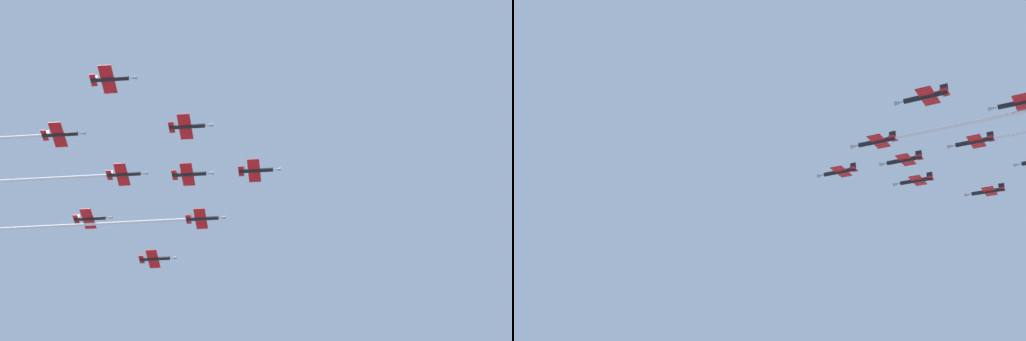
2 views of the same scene
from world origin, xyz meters
TOP-DOWN VIEW (x-y plane):
  - jet_lead at (6.75, -4.99)m, footprint 11.51×9.06m
  - jet_port_inner at (50.43, -1.09)m, footprint 65.75×36.04m
  - jet_starboard_inner at (13.81, 18.01)m, footprint 11.51×9.06m
  - jet_port_outer at (23.28, 3.77)m, footprint 11.51×9.06m
  - jet_starboard_outer at (52.75, -19.12)m, footprint 11.51×9.06m
  - jet_center_rear at (20.88, 41.01)m, footprint 11.51×9.06m
  - jet_port_trail at (62.09, 24.34)m, footprint 69.22×37.88m
  - jet_starboard_trail at (59.82, 3.88)m, footprint 11.51×9.06m

SIDE VIEW (x-z plane):
  - jet_center_rear at x=20.88m, z-range 151.80..154.29m
  - jet_port_inner at x=50.43m, z-range 151.84..154.33m
  - jet_starboard_outer at x=52.75m, z-range 152.13..154.61m
  - jet_starboard_inner at x=13.81m, z-range 152.72..155.20m
  - jet_port_outer at x=23.28m, z-range 152.74..155.23m
  - jet_lead at x=6.75m, z-range 152.84..155.32m
  - jet_port_trail at x=62.09m, z-range 154.16..156.64m
  - jet_starboard_trail at x=59.82m, z-range 154.22..156.70m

